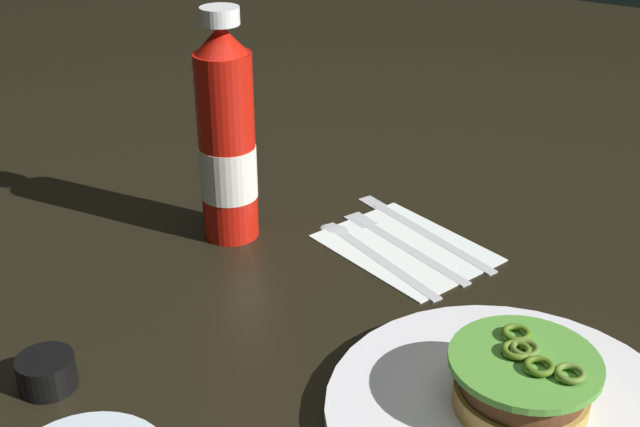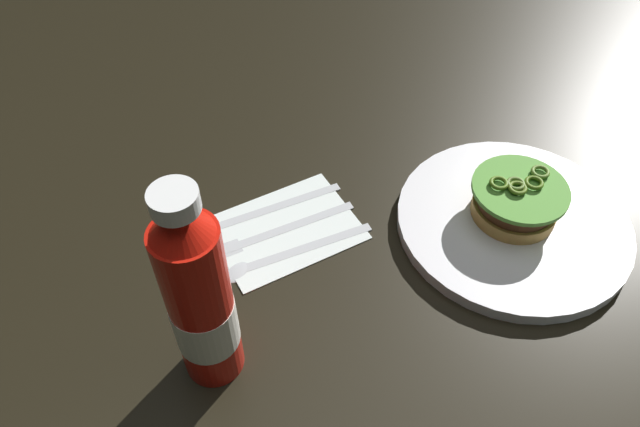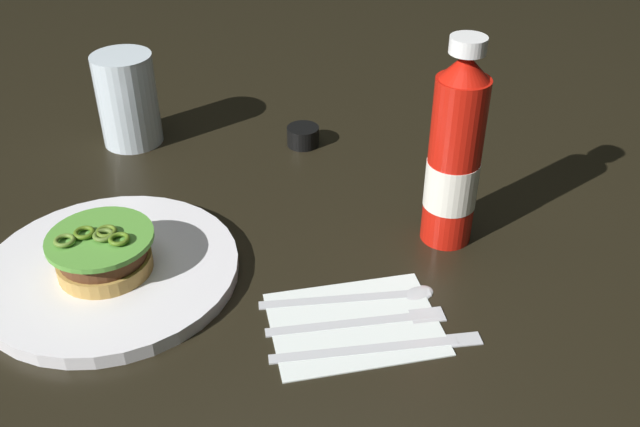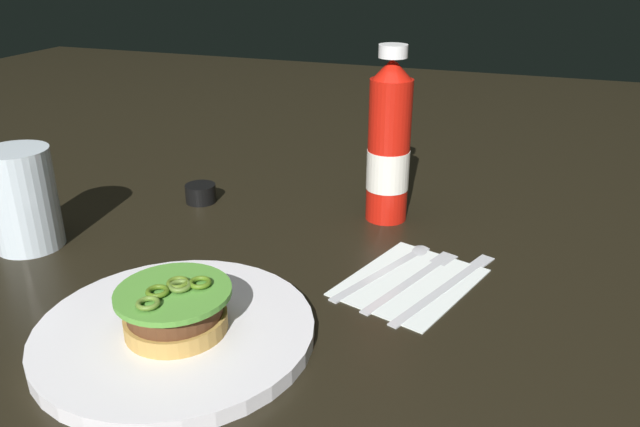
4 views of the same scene
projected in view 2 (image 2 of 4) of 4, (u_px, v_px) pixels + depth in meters
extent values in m
plane|color=black|center=(484.00, 283.00, 0.70)|extent=(3.00, 3.00, 0.00)
cylinder|color=white|center=(512.00, 222.00, 0.76)|extent=(0.29, 0.29, 0.02)
cylinder|color=#B78B43|center=(514.00, 208.00, 0.75)|extent=(0.10, 0.10, 0.02)
cylinder|color=#512D19|center=(517.00, 199.00, 0.74)|extent=(0.10, 0.10, 0.02)
cylinder|color=red|center=(519.00, 193.00, 0.73)|extent=(0.09, 0.09, 0.01)
cylinder|color=#529435|center=(521.00, 189.00, 0.72)|extent=(0.12, 0.12, 0.01)
torus|color=#53712A|center=(516.00, 184.00, 0.72)|extent=(0.02, 0.02, 0.01)
torus|color=#476816|center=(534.00, 183.00, 0.72)|extent=(0.02, 0.02, 0.01)
torus|color=#58792A|center=(540.00, 172.00, 0.73)|extent=(0.02, 0.02, 0.01)
torus|color=#506E1D|center=(518.00, 188.00, 0.71)|extent=(0.02, 0.02, 0.01)
torus|color=#496D18|center=(499.00, 183.00, 0.72)|extent=(0.02, 0.02, 0.01)
cylinder|color=red|center=(201.00, 306.00, 0.56)|extent=(0.06, 0.06, 0.21)
cone|color=red|center=(179.00, 221.00, 0.47)|extent=(0.05, 0.05, 0.03)
cylinder|color=white|center=(174.00, 201.00, 0.45)|extent=(0.04, 0.04, 0.02)
cylinder|color=white|center=(205.00, 322.00, 0.58)|extent=(0.06, 0.06, 0.06)
cube|color=white|center=(286.00, 228.00, 0.76)|extent=(0.21, 0.18, 0.00)
cube|color=silver|center=(272.00, 207.00, 0.78)|extent=(0.18, 0.08, 0.00)
cube|color=silver|center=(212.00, 227.00, 0.75)|extent=(0.08, 0.05, 0.00)
cube|color=silver|center=(286.00, 227.00, 0.75)|extent=(0.18, 0.08, 0.00)
cube|color=silver|center=(226.00, 248.00, 0.73)|extent=(0.04, 0.03, 0.00)
cube|color=silver|center=(300.00, 248.00, 0.73)|extent=(0.18, 0.09, 0.00)
ellipsoid|color=silver|center=(238.00, 269.00, 0.71)|extent=(0.04, 0.03, 0.00)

